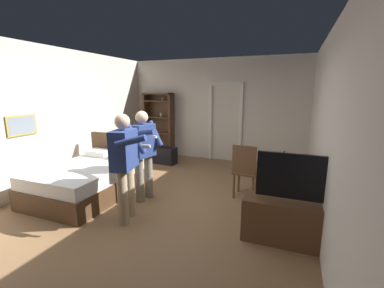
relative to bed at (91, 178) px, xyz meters
The scene contains 15 objects.
ground_plane 1.46m from the bed, ahead, with size 7.33×7.33×0.00m, color olive.
wall_back 3.78m from the bed, 66.88° to the left, with size 5.12×0.12×2.77m, color silver.
wall_left 1.53m from the bed, behind, with size 0.15×6.90×2.77m.
wall_right 4.07m from the bed, ahead, with size 0.12×6.90×2.77m, color silver.
doorway_frame 3.79m from the bed, 62.01° to the left, with size 0.93×0.08×2.13m.
bed is the anchor object (origin of this frame).
bookshelf 3.19m from the bed, 94.21° to the left, with size 0.88×0.32×1.85m.
tv_flatscreen 3.58m from the bed, ahead, with size 1.28×0.40×1.18m.
side_table 3.35m from the bed, 15.86° to the left, with size 0.61×0.61×0.70m.
laptop 3.32m from the bed, 15.38° to the left, with size 0.41×0.41×0.15m.
bottle_on_table 3.49m from the bed, 13.95° to the left, with size 0.06×0.06×0.24m.
wooden_chair 2.86m from the bed, 17.48° to the left, with size 0.44×0.44×0.99m.
person_blue_shirt 1.49m from the bed, 25.71° to the right, with size 0.72×0.65×1.60m.
person_striped_shirt 1.24m from the bed, ahead, with size 0.66×0.67×1.58m.
suitcase_dark 2.36m from the bed, 81.79° to the left, with size 0.61×0.32×0.44m, color black.
Camera 1 is at (2.03, -3.52, 1.93)m, focal length 24.06 mm.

